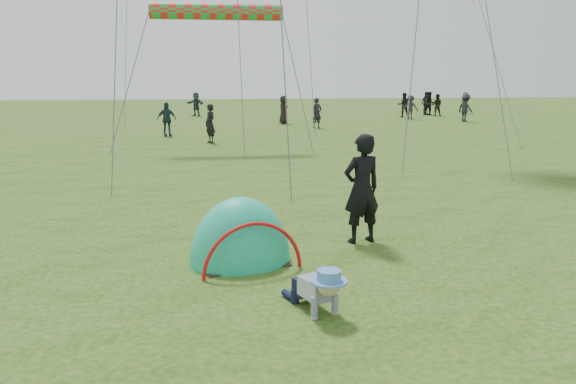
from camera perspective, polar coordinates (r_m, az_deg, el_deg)
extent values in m
plane|color=#17420E|center=(7.38, 5.48, -11.02)|extent=(140.00, 140.00, 0.00)
ellipsoid|color=#129987|center=(8.87, -4.84, -7.06)|extent=(1.88, 1.68, 2.06)
imported|color=black|center=(9.72, 7.51, 0.32)|extent=(0.79, 0.62, 1.90)
imported|color=black|center=(32.09, 2.97, 8.01)|extent=(0.74, 0.64, 1.70)
imported|color=black|center=(43.70, 14.88, 8.53)|extent=(0.98, 0.90, 1.63)
imported|color=black|center=(44.95, 13.85, 8.75)|extent=(0.63, 1.10, 1.77)
imported|color=#222329|center=(38.62, 17.58, 8.15)|extent=(1.00, 1.31, 1.78)
imported|color=black|center=(35.06, -0.46, 8.35)|extent=(0.84, 1.00, 1.74)
imported|color=black|center=(24.93, -7.92, 6.90)|extent=(0.64, 0.74, 1.70)
imported|color=black|center=(44.49, 14.21, 8.70)|extent=(0.93, 0.77, 1.77)
imported|color=#22373F|center=(28.24, -12.24, 7.23)|extent=(1.05, 0.70, 1.65)
imported|color=#28272F|center=(39.81, 12.33, 8.40)|extent=(1.20, 0.91, 1.64)
imported|color=#463430|center=(47.16, 17.55, 8.62)|extent=(0.97, 0.97, 1.70)
imported|color=#293642|center=(42.94, -9.33, 8.80)|extent=(1.58, 1.45, 1.76)
imported|color=black|center=(42.01, 11.66, 8.66)|extent=(0.96, 0.81, 1.75)
cylinder|color=red|center=(23.24, -7.25, 17.72)|extent=(5.17, 0.64, 0.64)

